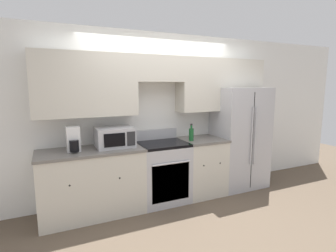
# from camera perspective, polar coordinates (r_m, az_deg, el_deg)

# --- Properties ---
(ground_plane) EXTENTS (12.00, 12.00, 0.00)m
(ground_plane) POSITION_cam_1_polar(r_m,az_deg,el_deg) (4.06, 1.91, -17.23)
(ground_plane) COLOR brown
(wall_back) EXTENTS (8.00, 0.39, 2.60)m
(wall_back) POSITION_cam_1_polar(r_m,az_deg,el_deg) (4.18, -1.47, 5.23)
(wall_back) COLOR white
(wall_back) RESTS_ON ground_plane
(lower_cabinets_left) EXTENTS (1.40, 0.64, 0.92)m
(lower_cabinets_left) POSITION_cam_1_polar(r_m,az_deg,el_deg) (3.84, -16.16, -11.67)
(lower_cabinets_left) COLOR beige
(lower_cabinets_left) RESTS_ON ground_plane
(lower_cabinets_right) EXTENTS (0.69, 0.64, 0.92)m
(lower_cabinets_right) POSITION_cam_1_polar(r_m,az_deg,el_deg) (4.42, 7.27, -8.63)
(lower_cabinets_right) COLOR beige
(lower_cabinets_right) RESTS_ON ground_plane
(oven_range) EXTENTS (0.74, 0.65, 1.08)m
(oven_range) POSITION_cam_1_polar(r_m,az_deg,el_deg) (4.10, -1.21, -9.87)
(oven_range) COLOR #B7B7BC
(oven_range) RESTS_ON ground_plane
(refrigerator) EXTENTS (0.90, 0.80, 1.75)m
(refrigerator) POSITION_cam_1_polar(r_m,az_deg,el_deg) (4.82, 14.83, -2.34)
(refrigerator) COLOR #B7B7BC
(refrigerator) RESTS_ON ground_plane
(microwave) EXTENTS (0.52, 0.42, 0.28)m
(microwave) POSITION_cam_1_polar(r_m,az_deg,el_deg) (3.77, -11.55, -2.37)
(microwave) COLOR #B7B7BC
(microwave) RESTS_ON lower_cabinets_left
(bottle) EXTENTS (0.08, 0.08, 0.27)m
(bottle) POSITION_cam_1_polar(r_m,az_deg,el_deg) (4.12, 5.09, -1.76)
(bottle) COLOR #195928
(bottle) RESTS_ON lower_cabinets_right
(coffee_maker) EXTENTS (0.17, 0.26, 0.33)m
(coffee_maker) POSITION_cam_1_polar(r_m,az_deg,el_deg) (3.65, -19.91, -2.87)
(coffee_maker) COLOR white
(coffee_maker) RESTS_ON lower_cabinets_left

